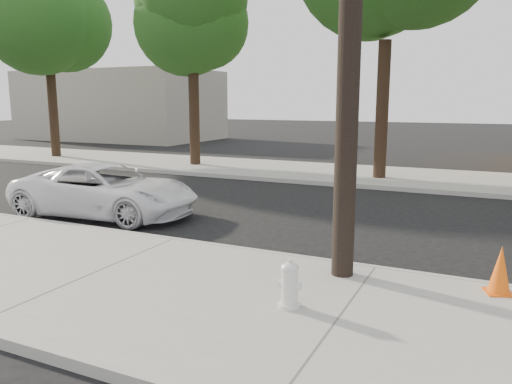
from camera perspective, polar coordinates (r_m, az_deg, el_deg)
ground at (r=11.86m, az=-3.54°, el=-3.52°), size 120.00×120.00×0.00m
near_sidewalk at (r=8.50m, az=-17.89°, el=-9.18°), size 90.00×4.40×0.15m
far_sidewalk at (r=19.59m, az=8.56°, el=2.13°), size 90.00×5.00×0.15m
curb_near at (r=10.12m, az=-9.33°, el=-5.65°), size 90.00×0.12×0.16m
building_far at (r=39.49m, az=-15.21°, el=9.52°), size 14.00×8.00×5.00m
tree_a at (r=26.66m, az=-22.75°, el=17.55°), size 4.65×4.50×9.00m
tree_b at (r=21.67m, az=-7.08°, el=19.08°), size 4.34×4.20×8.45m
police_cruiser at (r=12.98m, az=-16.82°, el=0.20°), size 4.86×2.55×1.30m
fire_hydrant at (r=6.70m, az=3.86°, el=-10.61°), size 0.32×0.30×0.62m
traffic_cone at (r=7.93m, az=26.13°, el=-8.05°), size 0.45×0.45×0.69m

